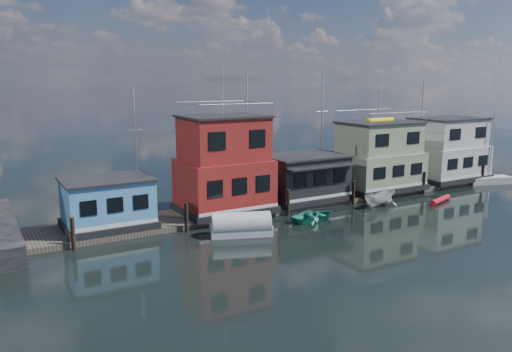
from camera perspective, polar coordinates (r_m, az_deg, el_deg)
ground at (r=37.35m, az=16.80°, el=-6.77°), size 160.00×160.00×0.00m
dock at (r=45.98m, az=5.91°, el=-2.78°), size 48.00×5.00×0.40m
houseboat_blue at (r=38.11m, az=-16.59°, el=-2.96°), size 6.40×4.90×3.66m
houseboat_red at (r=40.86m, az=-3.70°, el=1.11°), size 7.40×5.90×11.86m
houseboat_dark at (r=45.20m, az=5.47°, el=-0.13°), size 7.40×6.10×4.06m
houseboat_green at (r=50.70m, az=13.81°, el=2.11°), size 8.40×5.90×7.03m
houseboat_white at (r=58.02m, az=20.99°, el=2.77°), size 8.40×5.90×6.66m
pilings at (r=43.40m, az=7.74°, el=-2.43°), size 42.28×0.28×2.20m
background_masts at (r=52.61m, az=6.42°, el=4.87°), size 36.40×0.16×12.00m
day_sailer at (r=59.58m, az=25.06°, el=-0.36°), size 5.11×3.06×7.66m
dinghy_teal at (r=40.12m, az=6.67°, el=-4.55°), size 4.01×2.96×0.80m
dinghy_white at (r=46.20m, az=14.71°, el=-2.59°), size 2.59×2.45×1.08m
tarp_runabout at (r=36.21m, az=-1.71°, el=-5.75°), size 4.74×3.13×1.79m
red_kayak at (r=48.72m, az=20.33°, el=-2.57°), size 3.42×1.54×0.50m
motorboat at (r=45.62m, az=13.93°, el=-2.53°), size 3.65×1.63×1.37m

